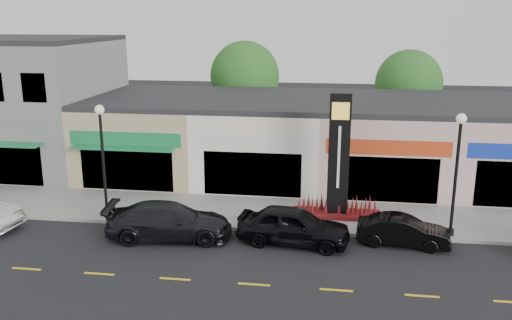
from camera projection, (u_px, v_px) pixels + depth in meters
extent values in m
plane|color=black|center=(264.00, 251.00, 22.79)|extent=(120.00, 120.00, 0.00)
cube|color=gray|center=(275.00, 213.00, 26.93)|extent=(52.00, 4.30, 0.15)
cube|color=gray|center=(270.00, 230.00, 24.78)|extent=(52.00, 0.20, 0.15)
cube|color=slate|center=(13.00, 105.00, 35.23)|extent=(12.00, 10.00, 8.00)
cube|color=#262628|center=(6.00, 39.00, 34.17)|extent=(12.00, 10.00, 0.30)
cube|color=black|center=(34.00, 88.00, 29.42)|extent=(1.40, 0.10, 1.60)
cube|color=tan|center=(155.00, 135.00, 34.38)|extent=(7.00, 10.00, 4.50)
cube|color=#262628|center=(153.00, 98.00, 33.76)|extent=(7.00, 10.00, 0.30)
cube|color=black|center=(127.00, 169.00, 29.86)|extent=(5.25, 0.10, 2.40)
cube|color=#1A7843|center=(125.00, 139.00, 29.43)|extent=(6.30, 0.12, 0.80)
cube|color=#1A7843|center=(122.00, 148.00, 29.10)|extent=(5.60, 0.90, 0.12)
cube|color=white|center=(264.00, 139.00, 33.42)|extent=(7.00, 10.00, 4.50)
cube|color=#262628|center=(264.00, 100.00, 32.80)|extent=(7.00, 10.00, 0.30)
cube|color=black|center=(252.00, 174.00, 28.90)|extent=(5.25, 0.10, 2.40)
cube|color=silver|center=(252.00, 143.00, 28.47)|extent=(6.30, 0.12, 0.80)
cube|color=#C89C98|center=(380.00, 142.00, 32.46)|extent=(7.00, 10.00, 4.50)
cube|color=#262628|center=(382.00, 102.00, 31.84)|extent=(7.00, 10.00, 0.30)
cube|color=black|center=(386.00, 180.00, 27.94)|extent=(5.25, 0.10, 2.40)
cube|color=#C23F19|center=(388.00, 148.00, 27.51)|extent=(6.30, 0.12, 0.80)
cube|color=#C89C98|center=(502.00, 146.00, 31.50)|extent=(7.00, 10.00, 4.50)
cube|color=#262628|center=(507.00, 105.00, 30.88)|extent=(7.00, 10.00, 0.30)
cylinder|color=#382619|center=(245.00, 124.00, 41.59)|extent=(0.36, 0.36, 3.15)
sphere|color=#1F5A1C|center=(245.00, 76.00, 40.65)|extent=(5.20, 5.20, 5.20)
cylinder|color=#382619|center=(405.00, 129.00, 39.97)|extent=(0.36, 0.36, 2.97)
sphere|color=#1F5A1C|center=(409.00, 83.00, 39.09)|extent=(4.80, 4.80, 4.80)
cylinder|color=black|center=(107.00, 214.00, 26.20)|extent=(0.32, 0.32, 0.30)
cylinder|color=black|center=(104.00, 164.00, 25.56)|extent=(0.14, 0.14, 5.00)
sphere|color=silver|center=(99.00, 110.00, 24.89)|extent=(0.44, 0.44, 0.44)
cylinder|color=black|center=(450.00, 232.00, 24.01)|extent=(0.32, 0.32, 0.30)
cylinder|color=black|center=(456.00, 178.00, 23.37)|extent=(0.14, 0.14, 5.00)
sphere|color=silver|center=(461.00, 119.00, 22.70)|extent=(0.44, 0.44, 0.44)
cube|color=#510D11|center=(336.00, 214.00, 26.33)|extent=(4.20, 1.30, 0.20)
cube|color=black|center=(339.00, 156.00, 25.59)|extent=(1.00, 0.40, 6.00)
cube|color=yellow|center=(341.00, 111.00, 24.81)|extent=(0.80, 0.05, 0.80)
cube|color=silver|center=(339.00, 157.00, 25.38)|extent=(0.12, 0.04, 3.00)
imported|color=black|center=(169.00, 221.00, 23.90)|extent=(2.86, 5.74, 1.60)
imported|color=black|center=(293.00, 226.00, 23.33)|extent=(2.53, 5.05, 1.65)
imported|color=black|center=(403.00, 231.00, 23.21)|extent=(1.75, 4.02, 1.29)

